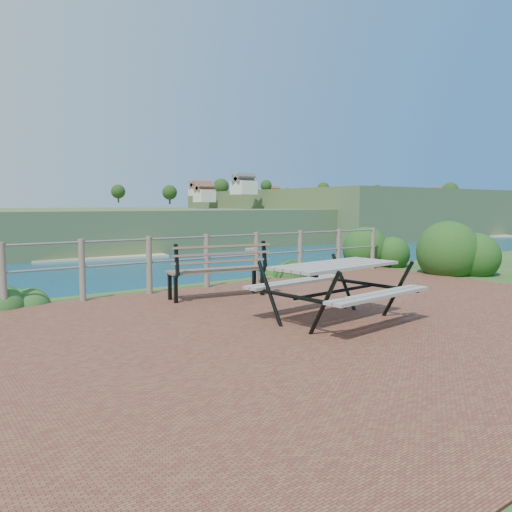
# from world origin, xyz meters

# --- Properties ---
(ground) EXTENTS (10.00, 7.00, 0.12)m
(ground) POSITION_xyz_m (0.00, 0.00, 0.00)
(ground) COLOR brown
(ground) RESTS_ON ground
(safety_railing) EXTENTS (9.40, 0.10, 1.00)m
(safety_railing) POSITION_xyz_m (0.00, 3.35, 0.57)
(safety_railing) COLOR #6B5B4C
(safety_railing) RESTS_ON ground
(distant_bay) EXTENTS (290.00, 232.36, 24.00)m
(distant_bay) POSITION_xyz_m (173.07, 202.61, -1.52)
(distant_bay) COLOR #42572B
(distant_bay) RESTS_ON ground
(picnic_table) EXTENTS (1.88, 1.57, 0.77)m
(picnic_table) POSITION_xyz_m (0.02, -0.01, 0.49)
(picnic_table) COLOR gray
(picnic_table) RESTS_ON ground
(park_bench) EXTENTS (1.71, 0.66, 0.94)m
(park_bench) POSITION_xyz_m (-0.38, 2.36, 0.62)
(park_bench) COLOR brown
(park_bench) RESTS_ON ground
(shrub_right_front) EXTENTS (1.57, 1.57, 2.22)m
(shrub_right_front) POSITION_xyz_m (5.63, 1.88, 0.00)
(shrub_right_front) COLOR #174114
(shrub_right_front) RESTS_ON ground
(shrub_right_edge) EXTENTS (1.18, 1.18, 1.68)m
(shrub_right_edge) POSITION_xyz_m (5.33, 3.69, 0.00)
(shrub_right_edge) COLOR #174114
(shrub_right_edge) RESTS_ON ground
(shrub_lip_west) EXTENTS (0.82, 0.82, 0.58)m
(shrub_lip_west) POSITION_xyz_m (-3.24, 3.76, 0.00)
(shrub_lip_west) COLOR #23531F
(shrub_lip_west) RESTS_ON ground
(shrub_lip_east) EXTENTS (0.86, 0.86, 0.64)m
(shrub_lip_east) POSITION_xyz_m (2.47, 3.83, 0.00)
(shrub_lip_east) COLOR #174114
(shrub_lip_east) RESTS_ON ground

